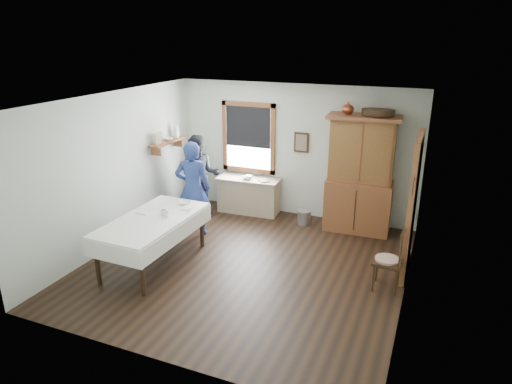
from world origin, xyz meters
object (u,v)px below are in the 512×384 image
at_px(spindle_chair, 388,259).
at_px(work_counter, 249,195).
at_px(wicker_basket, 334,225).
at_px(figure_dark, 200,179).
at_px(pail, 304,217).
at_px(woman_blue, 193,192).
at_px(dining_table, 154,241).
at_px(china_hutch, 360,175).

bearing_deg(spindle_chair, work_counter, 150.84).
height_order(work_counter, wicker_basket, work_counter).
bearing_deg(figure_dark, wicker_basket, -19.39).
distance_m(pail, woman_blue, 2.27).
relative_size(work_counter, woman_blue, 0.79).
xyz_separation_m(dining_table, spindle_chair, (3.64, 0.68, 0.08)).
xyz_separation_m(work_counter, figure_dark, (-0.87, -0.49, 0.41)).
bearing_deg(woman_blue, figure_dark, -87.35).
xyz_separation_m(pail, figure_dark, (-2.16, -0.31, 0.64)).
height_order(pail, figure_dark, figure_dark).
xyz_separation_m(pail, wicker_basket, (0.62, -0.01, -0.05)).
xyz_separation_m(china_hutch, pail, (-1.02, -0.12, -0.97)).
bearing_deg(spindle_chair, pail, 138.66).
height_order(wicker_basket, figure_dark, figure_dark).
bearing_deg(dining_table, work_counter, 79.02).
distance_m(pail, figure_dark, 2.27).
xyz_separation_m(spindle_chair, figure_dark, (-3.98, 1.54, 0.30)).
height_order(pail, woman_blue, woman_blue).
distance_m(work_counter, spindle_chair, 3.71).
distance_m(spindle_chair, wicker_basket, 2.23).
height_order(work_counter, woman_blue, woman_blue).
distance_m(dining_table, spindle_chair, 3.70).
relative_size(wicker_basket, figure_dark, 0.21).
distance_m(work_counter, pail, 1.32).
relative_size(china_hutch, woman_blue, 1.34).
bearing_deg(china_hutch, dining_table, -139.50).
relative_size(spindle_chair, wicker_basket, 3.00).
bearing_deg(work_counter, pail, -10.98).
bearing_deg(wicker_basket, spindle_chair, -56.54).
bearing_deg(woman_blue, dining_table, 71.29).
bearing_deg(wicker_basket, dining_table, -133.97).
distance_m(china_hutch, figure_dark, 3.22).
xyz_separation_m(china_hutch, figure_dark, (-3.17, -0.43, -0.33)).
distance_m(spindle_chair, woman_blue, 3.71).
distance_m(wicker_basket, woman_blue, 2.80).
bearing_deg(china_hutch, figure_dark, -174.92).
distance_m(work_counter, dining_table, 2.76).
height_order(work_counter, china_hutch, china_hutch).
bearing_deg(work_counter, dining_table, -103.88).
bearing_deg(figure_dark, woman_blue, -94.10).
xyz_separation_m(dining_table, pail, (1.81, 2.52, -0.26)).
relative_size(dining_table, woman_blue, 1.22).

